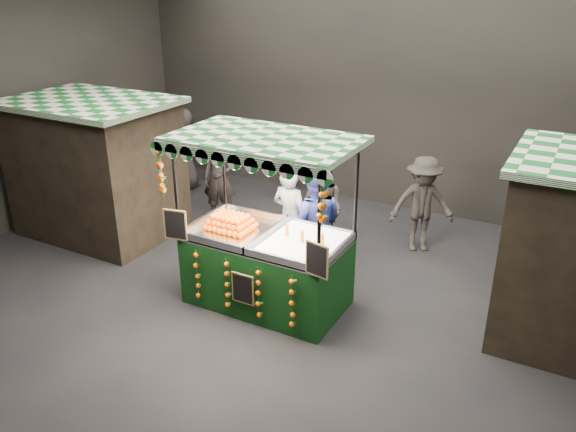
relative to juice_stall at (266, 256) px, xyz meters
The scene contains 11 objects.
ground 0.86m from the juice_stall, 46.22° to the right, with size 12.00×12.00×0.00m, color black.
market_hall 2.57m from the juice_stall, 46.22° to the right, with size 12.10×10.10×5.05m.
neighbour_stall_left 4.32m from the juice_stall, 169.14° to the left, with size 3.00×2.20×2.60m.
juice_stall is the anchor object (origin of this frame).
vendor_grey 1.22m from the juice_stall, 101.15° to the left, with size 0.71×0.51×1.84m.
vendor_blue 1.14m from the juice_stall, 76.62° to the left, with size 1.15×1.02×1.95m.
shopper_0 3.38m from the juice_stall, 136.79° to the left, with size 0.77×0.62×1.84m.
shopper_1 1.89m from the juice_stall, 89.46° to the left, with size 0.99×0.86×1.75m.
shopper_2 4.44m from the juice_stall, 114.31° to the left, with size 0.91×0.44×1.50m.
shopper_3 3.32m from the juice_stall, 63.10° to the left, with size 1.33×1.13×1.78m.
shopper_4 5.59m from the juice_stall, 140.58° to the left, with size 0.92×0.60×1.87m.
Camera 1 is at (3.76, -6.32, 4.74)m, focal length 35.63 mm.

